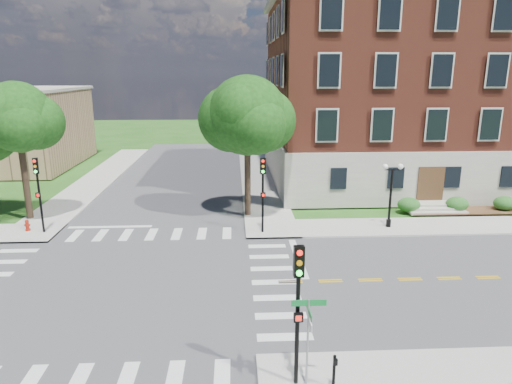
{
  "coord_description": "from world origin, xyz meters",
  "views": [
    {
      "loc": [
        5.28,
        -20.45,
        10.01
      ],
      "look_at": [
        6.57,
        5.37,
        3.2
      ],
      "focal_mm": 32.0,
      "sensor_mm": 36.0,
      "label": 1
    }
  ],
  "objects_px": {
    "traffic_signal_ne": "(263,185)",
    "traffic_signal_nw": "(38,185)",
    "twin_lamp_west": "(391,192)",
    "street_sign_pole": "(308,326)",
    "traffic_signal_se": "(298,298)",
    "push_button_post": "(334,370)",
    "fire_hydrant": "(27,226)"
  },
  "relations": [
    {
      "from": "traffic_signal_ne",
      "to": "traffic_signal_nw",
      "type": "bearing_deg",
      "value": 177.1
    },
    {
      "from": "twin_lamp_west",
      "to": "street_sign_pole",
      "type": "distance_m",
      "value": 17.37
    },
    {
      "from": "traffic_signal_se",
      "to": "push_button_post",
      "type": "bearing_deg",
      "value": -15.82
    },
    {
      "from": "twin_lamp_west",
      "to": "street_sign_pole",
      "type": "height_order",
      "value": "twin_lamp_west"
    },
    {
      "from": "twin_lamp_west",
      "to": "fire_hydrant",
      "type": "height_order",
      "value": "twin_lamp_west"
    },
    {
      "from": "street_sign_pole",
      "to": "fire_hydrant",
      "type": "distance_m",
      "value": 22.3
    },
    {
      "from": "push_button_post",
      "to": "fire_hydrant",
      "type": "height_order",
      "value": "push_button_post"
    },
    {
      "from": "traffic_signal_ne",
      "to": "street_sign_pole",
      "type": "relative_size",
      "value": 1.55
    },
    {
      "from": "traffic_signal_nw",
      "to": "push_button_post",
      "type": "distance_m",
      "value": 22.06
    },
    {
      "from": "fire_hydrant",
      "to": "traffic_signal_ne",
      "type": "bearing_deg",
      "value": -3.82
    },
    {
      "from": "traffic_signal_ne",
      "to": "street_sign_pole",
      "type": "distance_m",
      "value": 14.88
    },
    {
      "from": "traffic_signal_se",
      "to": "push_button_post",
      "type": "distance_m",
      "value": 2.68
    },
    {
      "from": "traffic_signal_nw",
      "to": "street_sign_pole",
      "type": "relative_size",
      "value": 1.55
    },
    {
      "from": "traffic_signal_ne",
      "to": "fire_hydrant",
      "type": "distance_m",
      "value": 15.38
    },
    {
      "from": "traffic_signal_se",
      "to": "street_sign_pole",
      "type": "relative_size",
      "value": 1.55
    },
    {
      "from": "traffic_signal_se",
      "to": "street_sign_pole",
      "type": "height_order",
      "value": "traffic_signal_se"
    },
    {
      "from": "street_sign_pole",
      "to": "push_button_post",
      "type": "height_order",
      "value": "street_sign_pole"
    },
    {
      "from": "traffic_signal_ne",
      "to": "twin_lamp_west",
      "type": "distance_m",
      "value": 8.42
    },
    {
      "from": "traffic_signal_se",
      "to": "fire_hydrant",
      "type": "distance_m",
      "value": 22.04
    },
    {
      "from": "traffic_signal_ne",
      "to": "push_button_post",
      "type": "height_order",
      "value": "traffic_signal_ne"
    },
    {
      "from": "street_sign_pole",
      "to": "push_button_post",
      "type": "distance_m",
      "value": 1.74
    },
    {
      "from": "twin_lamp_west",
      "to": "fire_hydrant",
      "type": "xyz_separation_m",
      "value": [
        -23.47,
        0.38,
        -2.06
      ]
    },
    {
      "from": "traffic_signal_ne",
      "to": "twin_lamp_west",
      "type": "xyz_separation_m",
      "value": [
        8.37,
        0.62,
        -0.66
      ]
    },
    {
      "from": "traffic_signal_nw",
      "to": "fire_hydrant",
      "type": "height_order",
      "value": "traffic_signal_nw"
    },
    {
      "from": "push_button_post",
      "to": "traffic_signal_ne",
      "type": "bearing_deg",
      "value": 95.06
    },
    {
      "from": "traffic_signal_ne",
      "to": "traffic_signal_nw",
      "type": "distance_m",
      "value": 14.0
    },
    {
      "from": "traffic_signal_se",
      "to": "traffic_signal_nw",
      "type": "relative_size",
      "value": 1.0
    },
    {
      "from": "traffic_signal_se",
      "to": "twin_lamp_west",
      "type": "height_order",
      "value": "traffic_signal_se"
    },
    {
      "from": "traffic_signal_se",
      "to": "traffic_signal_nw",
      "type": "bearing_deg",
      "value": 132.6
    },
    {
      "from": "traffic_signal_ne",
      "to": "fire_hydrant",
      "type": "bearing_deg",
      "value": 176.18
    },
    {
      "from": "traffic_signal_nw",
      "to": "street_sign_pole",
      "type": "bearing_deg",
      "value": -47.1
    },
    {
      "from": "traffic_signal_nw",
      "to": "twin_lamp_west",
      "type": "relative_size",
      "value": 1.13
    }
  ]
}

